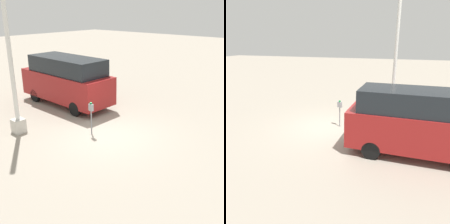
{
  "view_description": "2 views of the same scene",
  "coord_description": "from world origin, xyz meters",
  "views": [
    {
      "loc": [
        -6.61,
        7.23,
        4.54
      ],
      "look_at": [
        0.15,
        -0.48,
        0.74
      ],
      "focal_mm": 45.0,
      "sensor_mm": 36.0,
      "label": 1
    },
    {
      "loc": [
        3.32,
        -8.91,
        3.96
      ],
      "look_at": [
        0.52,
        -0.13,
        0.89
      ],
      "focal_mm": 35.0,
      "sensor_mm": 36.0,
      "label": 2
    }
  ],
  "objects": [
    {
      "name": "ground_plane",
      "position": [
        0.0,
        0.0,
        0.0
      ],
      "size": [
        80.0,
        80.0,
        0.0
      ],
      "primitive_type": "plane",
      "color": "gray"
    },
    {
      "name": "parking_meter_near",
      "position": [
        0.44,
        0.37,
        0.96
      ],
      "size": [
        0.22,
        0.15,
        1.3
      ],
      "rotation": [
        0.0,
        0.0,
        -0.23
      ],
      "color": "gray",
      "rests_on": "ground"
    },
    {
      "name": "lamp_post",
      "position": [
        2.68,
        2.11,
        2.26
      ],
      "size": [
        0.44,
        0.44,
        6.68
      ],
      "color": "beige",
      "rests_on": "ground"
    },
    {
      "name": "parked_van",
      "position": [
        3.88,
        -1.36,
        1.26
      ],
      "size": [
        5.02,
        1.88,
        2.38
      ],
      "rotation": [
        0.0,
        0.0,
        -0.01
      ],
      "color": "maroon",
      "rests_on": "ground"
    }
  ]
}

